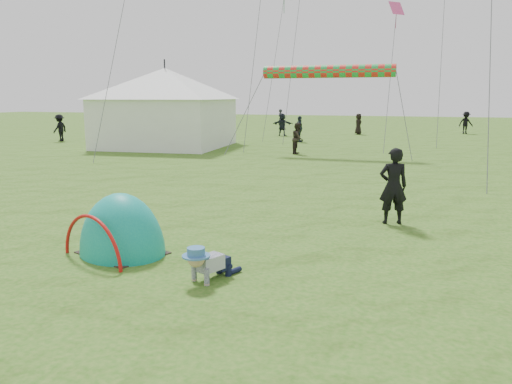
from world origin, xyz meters
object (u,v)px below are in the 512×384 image
(crawling_toddler, at_px, (207,262))
(event_marquee, at_px, (166,105))
(standing_adult, at_px, (393,186))
(popup_tent, at_px, (123,253))

(crawling_toddler, bearing_deg, event_marquee, 142.81)
(standing_adult, bearing_deg, crawling_toddler, 44.21)
(standing_adult, xyz_separation_m, event_marquee, (-13.68, 14.49, 1.53))
(crawling_toddler, relative_size, event_marquee, 0.11)
(crawling_toddler, distance_m, event_marquee, 22.29)
(popup_tent, xyz_separation_m, standing_adult, (4.71, 3.93, 0.89))
(crawling_toddler, height_order, event_marquee, event_marquee)
(crawling_toddler, height_order, standing_adult, standing_adult)
(crawling_toddler, bearing_deg, popup_tent, -178.07)
(standing_adult, relative_size, event_marquee, 0.25)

